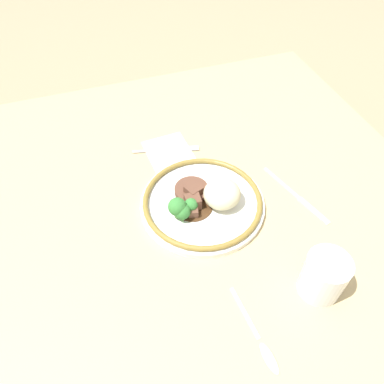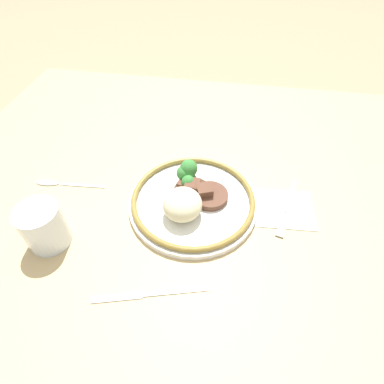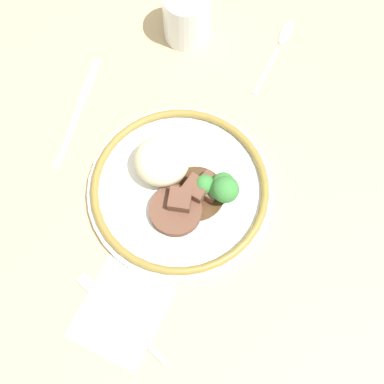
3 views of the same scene
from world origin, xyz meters
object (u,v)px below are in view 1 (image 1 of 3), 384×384
knife (297,196)px  fork (172,149)px  plate (203,201)px  spoon (263,346)px  juice_glass (323,277)px

knife → fork: bearing=-152.9°
plate → knife: size_ratio=1.38×
fork → knife: bearing=-33.6°
fork → knife: 0.33m
plate → spoon: 0.32m
plate → spoon: size_ratio=1.67×
knife → juice_glass: bearing=-35.4°
plate → fork: size_ratio=1.64×
juice_glass → knife: juice_glass is taller
juice_glass → fork: juice_glass is taller
fork → spoon: 0.52m
plate → spoon: bearing=-1.8°
knife → spoon: size_ratio=1.21×
plate → fork: plate is taller
knife → spoon: bearing=-54.4°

